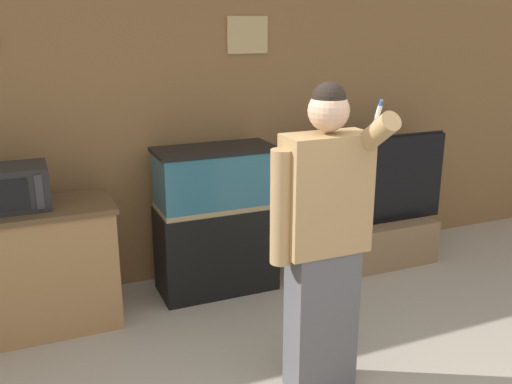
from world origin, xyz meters
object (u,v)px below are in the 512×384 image
object	(u,v)px
aquarium_on_stand	(216,220)
tv_on_stand	(372,229)
microwave	(10,188)
person_standing	(323,240)

from	to	relation	value
aquarium_on_stand	tv_on_stand	bearing A→B (deg)	-3.79
microwave	person_standing	size ratio (longest dim) A/B	0.27
tv_on_stand	person_standing	world-z (taller)	person_standing
aquarium_on_stand	tv_on_stand	distance (m)	1.46
microwave	tv_on_stand	world-z (taller)	microwave
aquarium_on_stand	person_standing	xyz separation A→B (m)	(0.12, -1.49, 0.35)
microwave	tv_on_stand	xyz separation A→B (m)	(2.91, -0.02, -0.71)
microwave	aquarium_on_stand	xyz separation A→B (m)	(1.47, 0.08, -0.46)
person_standing	tv_on_stand	bearing A→B (deg)	46.77
person_standing	microwave	bearing A→B (deg)	138.41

